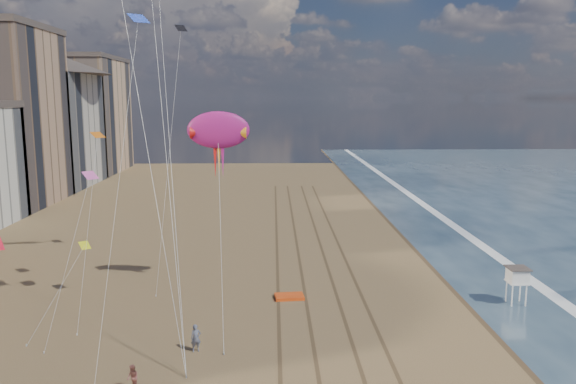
# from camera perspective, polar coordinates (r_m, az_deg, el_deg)

# --- Properties ---
(wet_sand) EXTENTS (260.00, 260.00, 0.00)m
(wet_sand) POSITION_cam_1_polar(r_m,az_deg,el_deg) (66.22, 16.75, -6.05)
(wet_sand) COLOR #42301E
(wet_sand) RESTS_ON ground
(foam) EXTENTS (260.00, 260.00, 0.00)m
(foam) POSITION_cam_1_polar(r_m,az_deg,el_deg) (67.64, 20.15, -5.90)
(foam) COLOR white
(foam) RESTS_ON ground
(tracks) EXTENTS (7.68, 120.00, 0.01)m
(tracks) POSITION_cam_1_polar(r_m,az_deg,el_deg) (53.55, 3.03, -9.34)
(tracks) COLOR brown
(tracks) RESTS_ON ground
(lifeguard_stand) EXTENTS (1.78, 1.78, 3.21)m
(lifeguard_stand) POSITION_cam_1_polar(r_m,az_deg,el_deg) (51.68, 22.27, -7.89)
(lifeguard_stand) COLOR white
(lifeguard_stand) RESTS_ON ground
(grounded_kite) EXTENTS (2.64, 1.83, 0.28)m
(grounded_kite) POSITION_cam_1_polar(r_m,az_deg,el_deg) (49.95, 0.14, -10.57)
(grounded_kite) COLOR #FF4F15
(grounded_kite) RESTS_ON ground
(show_kite) EXTENTS (4.93, 7.00, 18.68)m
(show_kite) POSITION_cam_1_polar(r_m,az_deg,el_deg) (49.19, -7.09, 6.21)
(show_kite) COLOR #A71974
(show_kite) RESTS_ON ground
(kite_flyer_a) EXTENTS (0.80, 0.63, 1.92)m
(kite_flyer_a) POSITION_cam_1_polar(r_m,az_deg,el_deg) (40.45, -9.35, -14.44)
(kite_flyer_a) COLOR slate
(kite_flyer_a) RESTS_ON ground
(kite_flyer_b) EXTENTS (0.96, 1.00, 1.62)m
(kite_flyer_b) POSITION_cam_1_polar(r_m,az_deg,el_deg) (36.44, -15.50, -17.75)
(kite_flyer_b) COLOR brown
(kite_flyer_b) RESTS_ON ground
(small_kites) EXTENTS (12.05, 19.42, 19.94)m
(small_kites) POSITION_cam_1_polar(r_m,az_deg,el_deg) (47.14, -18.51, 5.84)
(small_kites) COLOR blue
(small_kites) RESTS_ON ground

